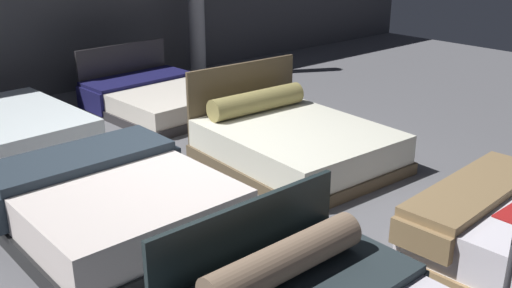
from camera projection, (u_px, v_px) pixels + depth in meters
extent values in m
cube|color=#5B5B60|center=(212.00, 193.00, 5.73)|extent=(18.00, 18.00, 0.02)
cube|color=black|center=(248.00, 269.00, 3.58)|extent=(1.44, 0.05, 0.94)
cube|color=#252F33|center=(376.00, 264.00, 3.79)|extent=(0.06, 0.75, 0.24)
cylinder|color=#806852|center=(285.00, 260.00, 3.27)|extent=(1.10, 0.23, 0.22)
cube|color=olive|center=(476.00, 188.00, 4.61)|extent=(1.64, 0.57, 0.07)
cube|color=olive|center=(421.00, 240.00, 4.12)|extent=(0.10, 0.48, 0.21)
cube|color=black|center=(117.00, 225.00, 4.91)|extent=(1.67, 1.94, 0.17)
cube|color=silver|center=(114.00, 199.00, 4.82)|extent=(1.61, 1.88, 0.33)
cube|color=#27323C|center=(80.00, 157.00, 5.16)|extent=(1.63, 0.68, 0.08)
cube|color=#27323C|center=(159.00, 154.00, 5.75)|extent=(0.09, 0.66, 0.30)
cube|color=brown|center=(297.00, 159.00, 6.37)|extent=(1.75, 2.08, 0.13)
cube|color=silver|center=(298.00, 141.00, 6.30)|extent=(1.69, 2.02, 0.31)
cube|color=brown|center=(243.00, 102.00, 6.96)|extent=(1.57, 0.12, 0.98)
cylinder|color=olive|center=(257.00, 101.00, 6.73)|extent=(1.27, 0.32, 0.26)
cube|color=black|center=(5.00, 141.00, 6.91)|extent=(1.76, 2.17, 0.13)
cube|color=silver|center=(2.00, 125.00, 6.84)|extent=(1.70, 2.10, 0.26)
cube|color=#2C2A2C|center=(162.00, 108.00, 8.19)|extent=(1.70, 2.04, 0.12)
cube|color=silver|center=(162.00, 96.00, 8.12)|extent=(1.64, 1.97, 0.24)
cube|color=#2C2A2C|center=(123.00, 72.00, 8.71)|extent=(1.51, 0.12, 0.85)
cube|color=#161544|center=(137.00, 79.00, 8.48)|extent=(1.61, 0.76, 0.05)
cube|color=#161544|center=(90.00, 101.00, 8.03)|extent=(0.09, 0.68, 0.31)
cube|color=#161544|center=(181.00, 81.00, 9.06)|extent=(0.09, 0.68, 0.31)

